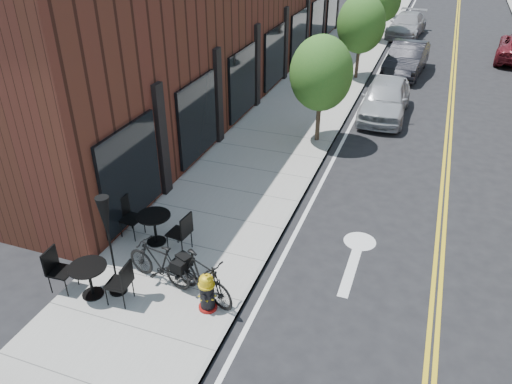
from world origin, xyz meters
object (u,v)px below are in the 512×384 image
at_px(parked_car_b, 407,59).
at_px(bicycle_left, 159,263).
at_px(patio_umbrella, 107,226).
at_px(bistro_set_b, 89,276).
at_px(parked_car_a, 385,98).
at_px(parked_car_c, 407,25).
at_px(fire_hydrant, 207,292).
at_px(bistro_set_c, 155,225).
at_px(bicycle_right, 203,277).

bearing_deg(parked_car_b, bicycle_left, -96.35).
height_order(bicycle_left, parked_car_b, parked_car_b).
bearing_deg(patio_umbrella, bistro_set_b, -147.72).
height_order(parked_car_a, parked_car_b, parked_car_b).
bearing_deg(parked_car_c, fire_hydrant, -87.81).
bearing_deg(bistro_set_c, bicycle_right, -29.58).
bearing_deg(patio_umbrella, parked_car_c, 82.74).
relative_size(bicycle_right, patio_umbrella, 0.75).
height_order(bistro_set_b, parked_car_b, parked_car_b).
bearing_deg(bicycle_right, fire_hydrant, -118.35).
relative_size(bistro_set_b, patio_umbrella, 0.78).
distance_m(bistro_set_b, bistro_set_c, 2.27).
relative_size(bistro_set_b, parked_car_b, 0.41).
relative_size(bistro_set_c, patio_umbrella, 0.82).
relative_size(patio_umbrella, parked_car_a, 0.55).
height_order(fire_hydrant, bicycle_left, bicycle_left).
relative_size(bicycle_left, bistro_set_b, 0.91).
bearing_deg(patio_umbrella, parked_car_a, 72.54).
relative_size(bistro_set_c, parked_car_a, 0.45).
bearing_deg(parked_car_c, bicycle_left, -90.77).
height_order(bicycle_left, parked_car_c, parked_car_c).
distance_m(parked_car_b, parked_car_c, 8.65).
distance_m(bistro_set_b, patio_umbrella, 1.37).
relative_size(fire_hydrant, parked_car_b, 0.20).
distance_m(bistro_set_c, parked_car_b, 18.16).
bearing_deg(fire_hydrant, patio_umbrella, -152.77).
distance_m(bicycle_right, parked_car_b, 19.20).
height_order(bicycle_left, patio_umbrella, patio_umbrella).
relative_size(bicycle_left, bicycle_right, 0.95).
xyz_separation_m(bistro_set_b, parked_car_a, (4.62, 13.48, 0.13)).
distance_m(bicycle_right, patio_umbrella, 2.31).
relative_size(bistro_set_b, parked_car_a, 0.43).
relative_size(fire_hydrant, bicycle_left, 0.53).
bearing_deg(bicycle_right, bicycle_left, 106.21).
bearing_deg(parked_car_b, bistro_set_c, -99.82).
xyz_separation_m(patio_umbrella, parked_car_b, (4.39, 19.54, -1.11)).
height_order(bistro_set_c, patio_umbrella, patio_umbrella).
distance_m(bicycle_right, bistro_set_b, 2.49).
relative_size(bicycle_left, patio_umbrella, 0.71).
distance_m(fire_hydrant, bistro_set_b, 2.65).
relative_size(fire_hydrant, bistro_set_c, 0.46).
relative_size(bicycle_left, parked_car_c, 0.36).
xyz_separation_m(bicycle_right, bistro_set_b, (-2.36, -0.80, -0.03)).
bearing_deg(parked_car_a, parked_car_b, 87.52).
xyz_separation_m(fire_hydrant, bistro_set_b, (-2.60, -0.50, 0.08)).
height_order(fire_hydrant, bistro_set_b, bistro_set_b).
bearing_deg(bistro_set_b, patio_umbrella, 28.50).
xyz_separation_m(bistro_set_c, parked_car_a, (4.29, 11.23, 0.11)).
height_order(bicycle_right, bistro_set_b, bicycle_right).
distance_m(fire_hydrant, patio_umbrella, 2.52).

